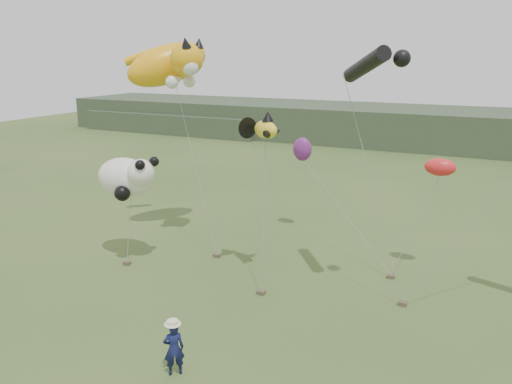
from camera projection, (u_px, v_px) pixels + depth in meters
ground at (215, 341)px, 17.55m from camera, size 120.00×120.00×0.00m
headland at (388, 126)px, 57.17m from camera, size 90.00×13.00×4.00m
festival_attendant at (174, 349)px, 15.54m from camera, size 0.77×0.75×1.78m
sandbag_anchors at (274, 277)px, 22.49m from camera, size 12.99×4.26×0.17m
cat_kite at (171, 64)px, 25.39m from camera, size 5.77×4.86×3.16m
fish_kite at (257, 128)px, 20.89m from camera, size 2.50×1.65×1.21m
tube_kites at (486, 85)px, 17.42m from camera, size 10.99×3.32×2.63m
panda_kite at (127, 177)px, 23.58m from camera, size 3.31×2.14×2.06m
misc_kites at (357, 156)px, 24.88m from camera, size 8.64×3.42×1.30m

